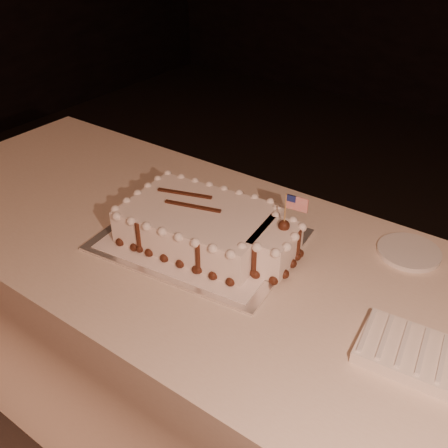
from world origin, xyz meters
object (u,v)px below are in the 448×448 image
Objects in this scene: sheet_cake at (208,226)px; side_plate at (409,252)px; cake_board at (200,240)px; napkin_stack at (411,353)px; banquet_table at (254,371)px.

side_plate is at bearing 30.76° from sheet_cake.
sheet_cake reaches higher than cake_board.
napkin_stack is at bearing -7.65° from sheet_cake.
napkin_stack is at bearing -8.94° from banquet_table.
napkin_stack is 1.35× the size of side_plate.
banquet_table is 4.95× the size of sheet_cake.
napkin_stack is at bearing -13.48° from cake_board.
napkin_stack reaches higher than side_plate.
cake_board is at bearing 173.00° from napkin_stack.
cake_board is 2.34× the size of napkin_stack.
sheet_cake reaches higher than side_plate.
sheet_cake reaches higher than napkin_stack.
sheet_cake is 0.57m from napkin_stack.
sheet_cake is at bearing 0.49° from cake_board.
side_plate is (-0.12, 0.34, -0.01)m from napkin_stack.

